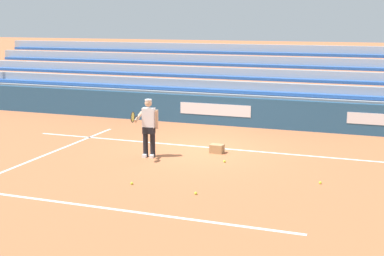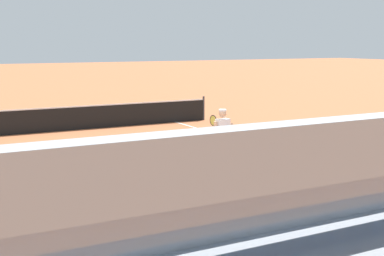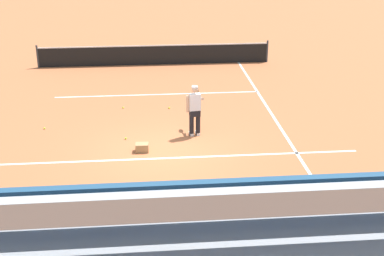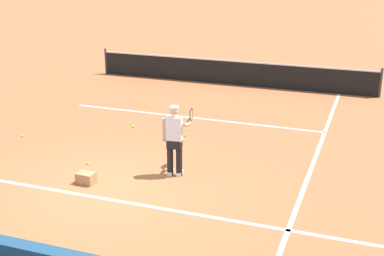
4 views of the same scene
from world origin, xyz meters
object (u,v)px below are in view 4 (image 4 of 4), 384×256
at_px(tennis_ball_midcourt, 88,163).
at_px(tennis_ball_toward_net, 22,136).
at_px(ball_box_cardboard, 86,178).
at_px(tennis_ball_far_right, 185,135).
at_px(tennis_ball_stray_back, 133,127).
at_px(tennis_net, 232,72).
at_px(tennis_player, 175,140).

height_order(tennis_ball_midcourt, tennis_ball_toward_net, same).
relative_size(ball_box_cardboard, tennis_ball_midcourt, 6.06).
distance_m(ball_box_cardboard, tennis_ball_far_right, 3.88).
bearing_deg(tennis_ball_stray_back, tennis_net, 77.37).
distance_m(tennis_ball_far_right, tennis_net, 6.22).
relative_size(tennis_ball_toward_net, tennis_net, 0.01).
bearing_deg(tennis_ball_toward_net, tennis_net, 63.08).
bearing_deg(tennis_net, tennis_ball_stray_back, -102.63).
bearing_deg(tennis_ball_stray_back, tennis_ball_midcourt, -86.72).
relative_size(tennis_player, tennis_net, 0.15).
distance_m(tennis_ball_toward_net, tennis_net, 8.78).
bearing_deg(tennis_player, tennis_ball_stray_back, 131.39).
distance_m(tennis_ball_far_right, tennis_ball_toward_net, 4.66).
height_order(ball_box_cardboard, tennis_ball_stray_back, ball_box_cardboard).
xyz_separation_m(tennis_ball_stray_back, tennis_ball_midcourt, (0.17, -2.93, 0.00)).
distance_m(tennis_player, tennis_ball_midcourt, 2.45).
relative_size(tennis_player, tennis_ball_far_right, 25.98).
xyz_separation_m(tennis_player, tennis_ball_toward_net, (-5.08, 0.97, -0.86)).
xyz_separation_m(tennis_ball_midcourt, tennis_ball_far_right, (1.57, 2.75, 0.00)).
bearing_deg(tennis_ball_far_right, ball_box_cardboard, -105.43).
distance_m(tennis_ball_midcourt, tennis_net, 9.03).
bearing_deg(tennis_ball_midcourt, tennis_ball_toward_net, 158.09).
distance_m(tennis_ball_stray_back, tennis_ball_toward_net, 3.19).
xyz_separation_m(ball_box_cardboard, tennis_ball_stray_back, (-0.70, 3.92, -0.10)).
bearing_deg(tennis_ball_far_right, tennis_ball_toward_net, -159.49).
bearing_deg(ball_box_cardboard, tennis_net, 86.28).
distance_m(tennis_player, tennis_ball_stray_back, 3.81).
xyz_separation_m(tennis_ball_stray_back, tennis_ball_far_right, (1.73, -0.18, 0.00)).
distance_m(tennis_ball_midcourt, tennis_ball_far_right, 3.17).
relative_size(tennis_ball_midcourt, tennis_net, 0.01).
distance_m(tennis_player, tennis_ball_far_right, 2.84).
height_order(tennis_ball_far_right, tennis_ball_toward_net, same).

